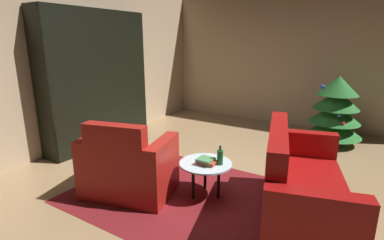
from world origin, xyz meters
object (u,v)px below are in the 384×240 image
(coffee_table, at_px, (206,166))
(bottle_on_table, at_px, (220,157))
(armchair_red, at_px, (128,168))
(decorated_tree, at_px, (335,110))
(bookshelf_unit, at_px, (103,82))
(book_stack_on_table, at_px, (206,161))
(couch_red, at_px, (300,190))

(coffee_table, relative_size, bottle_on_table, 2.70)
(armchair_red, height_order, bottle_on_table, armchair_red)
(decorated_tree, bearing_deg, bookshelf_unit, -149.96)
(bottle_on_table, bearing_deg, armchair_red, -152.47)
(bookshelf_unit, bearing_deg, book_stack_on_table, -17.77)
(couch_red, relative_size, bottle_on_table, 8.13)
(coffee_table, distance_m, book_stack_on_table, 0.10)
(coffee_table, height_order, decorated_tree, decorated_tree)
(decorated_tree, bearing_deg, armchair_red, -119.15)
(bottle_on_table, xyz_separation_m, decorated_tree, (0.86, 2.74, 0.10))
(bookshelf_unit, distance_m, coffee_table, 2.69)
(armchair_red, xyz_separation_m, decorated_tree, (1.81, 3.24, 0.27))
(couch_red, distance_m, decorated_tree, 2.73)
(bookshelf_unit, xyz_separation_m, coffee_table, (2.48, -0.77, -0.72))
(armchair_red, relative_size, couch_red, 0.63)
(coffee_table, bearing_deg, armchair_red, -150.17)
(coffee_table, bearing_deg, bottle_on_table, 14.94)
(bottle_on_table, height_order, decorated_tree, decorated_tree)
(armchair_red, bearing_deg, book_stack_on_table, 26.97)
(bookshelf_unit, xyz_separation_m, bottle_on_table, (2.64, -0.72, -0.58))
(armchair_red, distance_m, decorated_tree, 3.72)
(coffee_table, bearing_deg, couch_red, 3.75)
(armchair_red, height_order, decorated_tree, decorated_tree)
(bottle_on_table, bearing_deg, decorated_tree, 72.69)
(book_stack_on_table, bearing_deg, decorated_tree, 70.69)
(bookshelf_unit, bearing_deg, couch_red, -11.19)
(bookshelf_unit, bearing_deg, decorated_tree, 30.04)
(couch_red, bearing_deg, coffee_table, -176.25)
(coffee_table, bearing_deg, book_stack_on_table, -52.70)
(couch_red, xyz_separation_m, book_stack_on_table, (-1.02, -0.11, 0.13))
(armchair_red, height_order, couch_red, couch_red)
(bottle_on_table, bearing_deg, couch_red, 1.65)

